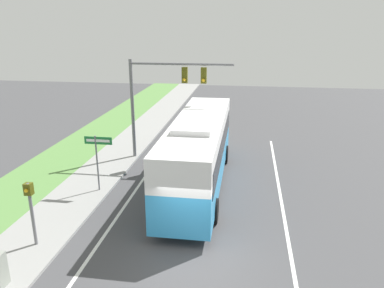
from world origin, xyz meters
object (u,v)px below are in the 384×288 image
bus (199,148)px  street_sign (98,153)px  pedestrian_signal (31,204)px  signal_gantry (162,89)px

bus → street_sign: bus is taller
pedestrian_signal → street_sign: (0.57, 4.97, 0.25)m
pedestrian_signal → street_sign: bearing=83.5°
bus → signal_gantry: bearing=125.7°
signal_gantry → street_sign: size_ratio=2.08×
signal_gantry → street_sign: 6.02m
bus → street_sign: (-4.75, -1.47, -0.03)m
signal_gantry → pedestrian_signal: signal_gantry is taller
bus → pedestrian_signal: size_ratio=4.49×
signal_gantry → street_sign: (-2.10, -5.15, -2.31)m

